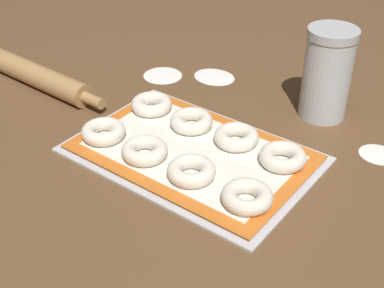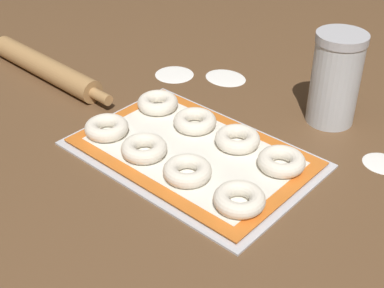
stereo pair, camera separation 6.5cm
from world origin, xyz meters
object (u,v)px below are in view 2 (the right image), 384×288
(bagel_back_mid_left, at_px, (195,121))
(baking_tray, at_px, (192,153))
(bagel_front_mid_right, at_px, (187,171))
(flour_canister, at_px, (335,79))
(bagel_front_mid_left, at_px, (144,148))
(bagel_front_far_right, at_px, (239,199))
(bagel_back_far_right, at_px, (281,161))
(bagel_front_far_left, at_px, (107,128))
(bagel_back_far_left, at_px, (158,103))
(bagel_back_mid_right, at_px, (237,139))
(rolling_pin, at_px, (45,67))

(bagel_back_mid_left, bearing_deg, baking_tray, -52.21)
(bagel_front_mid_right, xyz_separation_m, flour_canister, (0.07, 0.33, 0.07))
(bagel_front_mid_left, distance_m, flour_canister, 0.38)
(bagel_front_mid_left, relative_size, bagel_front_far_right, 1.00)
(bagel_front_mid_left, bearing_deg, bagel_back_far_right, 32.41)
(bagel_front_far_right, relative_size, bagel_back_far_right, 1.00)
(baking_tray, distance_m, bagel_front_far_left, 0.17)
(flour_canister, bearing_deg, baking_tray, -114.16)
(bagel_front_mid_left, height_order, bagel_back_far_right, same)
(bagel_front_mid_left, height_order, bagel_back_far_left, same)
(bagel_back_mid_right, bearing_deg, bagel_front_far_left, -147.22)
(bagel_front_far_left, xyz_separation_m, bagel_back_far_left, (0.00, 0.13, 0.00))
(bagel_front_far_right, bearing_deg, rolling_pin, 173.12)
(bagel_front_mid_right, distance_m, bagel_back_mid_right, 0.13)
(baking_tray, xyz_separation_m, rolling_pin, (-0.45, 0.01, 0.02))
(bagel_front_far_right, bearing_deg, baking_tray, 157.39)
(bagel_front_mid_right, distance_m, bagel_back_mid_left, 0.16)
(bagel_front_mid_right, xyz_separation_m, bagel_back_mid_left, (-0.09, 0.12, 0.00))
(baking_tray, bearing_deg, bagel_back_far_left, 156.71)
(bagel_front_far_left, relative_size, bagel_back_far_right, 1.00)
(bagel_front_mid_left, distance_m, bagel_back_far_left, 0.16)
(bagel_front_far_left, distance_m, bagel_front_far_right, 0.31)
(bagel_front_mid_right, distance_m, rolling_pin, 0.50)
(bagel_front_mid_left, height_order, rolling_pin, rolling_pin)
(baking_tray, height_order, flour_canister, flour_canister)
(bagel_front_far_left, bearing_deg, baking_tray, 23.00)
(bagel_back_far_right, bearing_deg, bagel_back_far_left, 179.43)
(bagel_front_mid_right, relative_size, bagel_back_mid_left, 1.00)
(bagel_back_far_left, bearing_deg, bagel_back_far_right, -0.57)
(baking_tray, relative_size, bagel_back_mid_right, 5.21)
(flour_canister, relative_size, rolling_pin, 0.41)
(bagel_front_mid_right, xyz_separation_m, bagel_back_far_right, (0.10, 0.12, 0.00))
(bagel_back_mid_right, xyz_separation_m, rolling_pin, (-0.50, -0.06, 0.00))
(flour_canister, bearing_deg, bagel_back_far_left, -142.67)
(baking_tray, relative_size, bagel_front_far_right, 5.21)
(bagel_front_mid_left, distance_m, bagel_front_mid_right, 0.10)
(bagel_front_far_right, relative_size, bagel_back_mid_left, 1.00)
(bagel_front_far_left, distance_m, bagel_back_mid_right, 0.24)
(baking_tray, relative_size, bagel_back_far_left, 5.21)
(bagel_front_mid_right, distance_m, bagel_front_far_right, 0.11)
(bagel_front_mid_left, bearing_deg, bagel_front_far_right, 0.42)
(bagel_front_far_right, distance_m, bagel_back_mid_left, 0.24)
(bagel_front_far_left, height_order, rolling_pin, rolling_pin)
(bagel_front_far_right, xyz_separation_m, flour_canister, (-0.03, 0.33, 0.07))
(bagel_back_far_left, distance_m, rolling_pin, 0.30)
(bagel_front_mid_left, bearing_deg, bagel_front_mid_right, 1.25)
(bagel_front_far_left, xyz_separation_m, flour_canister, (0.27, 0.33, 0.07))
(bagel_front_mid_left, xyz_separation_m, bagel_back_mid_right, (0.10, 0.13, 0.00))
(baking_tray, relative_size, flour_canister, 2.35)
(bagel_front_mid_left, bearing_deg, baking_tray, 51.16)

